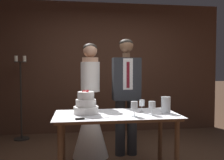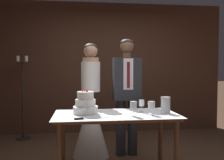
# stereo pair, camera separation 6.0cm
# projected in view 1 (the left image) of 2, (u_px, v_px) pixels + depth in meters

# --- Properties ---
(wall_back) EXTENTS (4.76, 0.12, 2.67)m
(wall_back) POSITION_uv_depth(u_px,v_px,m) (108.00, 68.00, 5.22)
(wall_back) COLOR #472B1E
(wall_back) RESTS_ON ground_plane
(cake_table) EXTENTS (1.48, 0.75, 0.78)m
(cake_table) POSITION_uv_depth(u_px,v_px,m) (116.00, 121.00, 3.00)
(cake_table) COLOR brown
(cake_table) RESTS_ON ground_plane
(tiered_cake) EXTENTS (0.30, 0.30, 0.29)m
(tiered_cake) POSITION_uv_depth(u_px,v_px,m) (86.00, 105.00, 3.00)
(tiered_cake) COLOR white
(tiered_cake) RESTS_ON cake_table
(cake_knife) EXTENTS (0.38, 0.09, 0.02)m
(cake_knife) POSITION_uv_depth(u_px,v_px,m) (86.00, 119.00, 2.68)
(cake_knife) COLOR silver
(cake_knife) RESTS_ON cake_table
(wine_glass_near) EXTENTS (0.08, 0.08, 0.16)m
(wine_glass_near) POSITION_uv_depth(u_px,v_px,m) (152.00, 105.00, 2.93)
(wine_glass_near) COLOR silver
(wine_glass_near) RESTS_ON cake_table
(wine_glass_middle) EXTENTS (0.07, 0.07, 0.16)m
(wine_glass_middle) POSITION_uv_depth(u_px,v_px,m) (142.00, 104.00, 3.11)
(wine_glass_middle) COLOR silver
(wine_glass_middle) RESTS_ON cake_table
(wine_glass_far) EXTENTS (0.08, 0.08, 0.17)m
(wine_glass_far) POSITION_uv_depth(u_px,v_px,m) (134.00, 106.00, 2.85)
(wine_glass_far) COLOR silver
(wine_glass_far) RESTS_ON cake_table
(hurricane_candle) EXTENTS (0.11, 0.11, 0.20)m
(hurricane_candle) POSITION_uv_depth(u_px,v_px,m) (166.00, 105.00, 3.06)
(hurricane_candle) COLOR silver
(hurricane_candle) RESTS_ON cake_table
(bride) EXTENTS (0.54, 0.54, 1.70)m
(bride) POSITION_uv_depth(u_px,v_px,m) (90.00, 115.00, 3.72)
(bride) COLOR white
(bride) RESTS_ON ground_plane
(groom) EXTENTS (0.41, 0.25, 1.77)m
(groom) POSITION_uv_depth(u_px,v_px,m) (126.00, 90.00, 3.77)
(groom) COLOR #282B30
(groom) RESTS_ON ground_plane
(candle_stand) EXTENTS (0.28, 0.28, 1.55)m
(candle_stand) POSITION_uv_depth(u_px,v_px,m) (21.00, 102.00, 4.61)
(candle_stand) COLOR black
(candle_stand) RESTS_ON ground_plane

